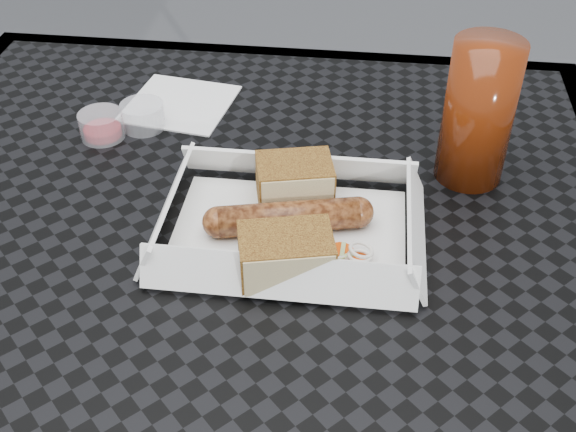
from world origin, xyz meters
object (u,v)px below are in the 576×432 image
object	(u,v)px
food_tray	(289,232)
patio_table	(229,288)
bratwurst	(289,217)
drink_glass	(478,113)

from	to	relation	value
food_tray	patio_table	bearing A→B (deg)	-174.63
food_tray	bratwurst	xyz separation A→B (m)	(-0.00, 0.00, 0.02)
bratwurst	drink_glass	bearing A→B (deg)	33.76
food_tray	drink_glass	size ratio (longest dim) A/B	1.45
drink_glass	food_tray	bearing A→B (deg)	-145.80
patio_table	food_tray	world-z (taller)	food_tray
food_tray	bratwurst	world-z (taller)	bratwurst
bratwurst	food_tray	bearing A→B (deg)	-63.03
food_tray	bratwurst	distance (m)	0.02
food_tray	drink_glass	bearing A→B (deg)	34.20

